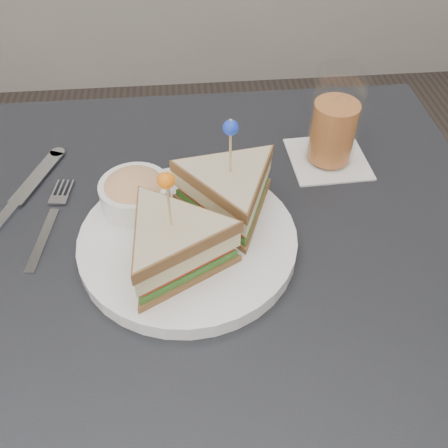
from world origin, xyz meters
TOP-DOWN VIEW (x-y plane):
  - table at (0.00, 0.00)m, footprint 0.80×0.80m
  - plate_meal at (-0.03, 0.03)m, footprint 0.32×0.30m
  - cutlery_fork at (-0.22, 0.09)m, footprint 0.04×0.18m
  - cutlery_knife at (-0.28, 0.13)m, footprint 0.10×0.22m
  - drink_set at (0.19, 0.19)m, footprint 0.12×0.12m

SIDE VIEW (x-z plane):
  - table at x=0.00m, z-range 0.30..1.05m
  - cutlery_fork at x=-0.22m, z-range 0.75..0.76m
  - cutlery_knife at x=-0.28m, z-range 0.75..0.76m
  - plate_meal at x=-0.03m, z-range 0.71..0.88m
  - drink_set at x=0.19m, z-range 0.74..0.89m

